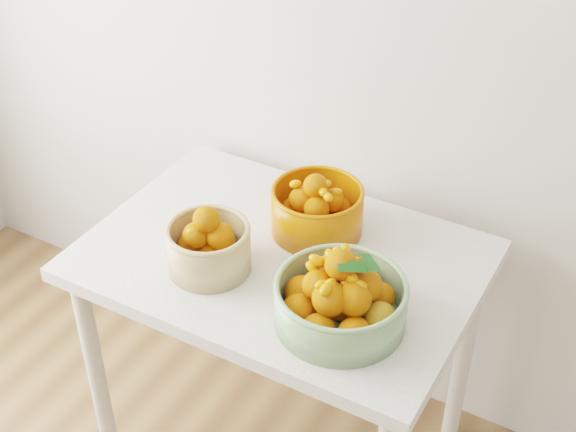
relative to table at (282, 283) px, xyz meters
name	(u,v)px	position (x,y,z in m)	size (l,w,h in m)	color
table	(282,283)	(0.00, 0.00, 0.00)	(1.00, 0.70, 0.75)	silver
bowl_cream	(209,246)	(-0.13, -0.13, 0.16)	(0.28, 0.28, 0.18)	tan
bowl_green	(340,299)	(0.24, -0.15, 0.16)	(0.32, 0.32, 0.20)	#769E6D
bowl_orange	(317,209)	(0.03, 0.14, 0.17)	(0.31, 0.31, 0.18)	#C75107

